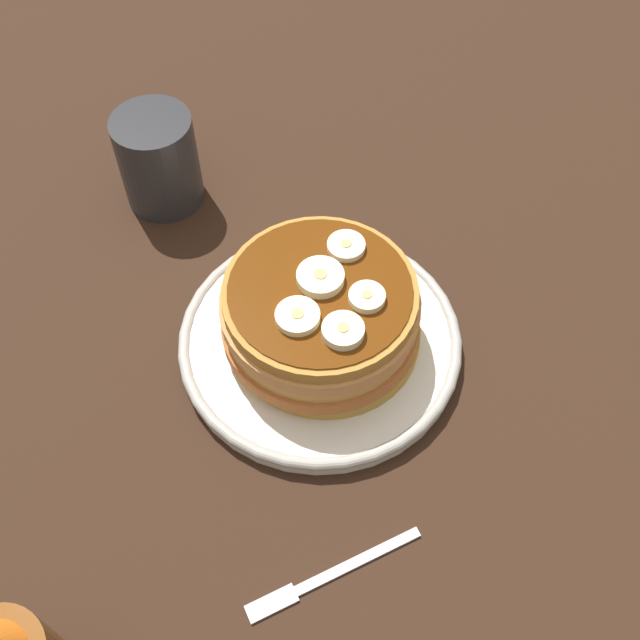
{
  "coord_description": "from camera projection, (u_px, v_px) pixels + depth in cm",
  "views": [
    {
      "loc": [
        -33.89,
        -1.03,
        52.77
      ],
      "look_at": [
        0.0,
        0.0,
        3.85
      ],
      "focal_mm": 43.06,
      "sensor_mm": 36.0,
      "label": 1
    }
  ],
  "objects": [
    {
      "name": "ground_plane",
      "position": [
        320.0,
        357.0,
        0.64
      ],
      "size": [
        140.0,
        140.0,
        3.0
      ],
      "primitive_type": "cube",
      "color": "black"
    },
    {
      "name": "plate",
      "position": [
        320.0,
        341.0,
        0.62
      ],
      "size": [
        22.81,
        22.81,
        1.71
      ],
      "color": "silver",
      "rests_on": "ground_plane"
    },
    {
      "name": "pancake_stack",
      "position": [
        324.0,
        315.0,
        0.59
      ],
      "size": [
        15.87,
        15.57,
        6.44
      ],
      "color": "#AB7F34",
      "rests_on": "plate"
    },
    {
      "name": "banana_slice_0",
      "position": [
        314.0,
        278.0,
        0.56
      ],
      "size": [
        3.57,
        3.57,
        1.0
      ],
      "color": "beige",
      "rests_on": "pancake_stack"
    },
    {
      "name": "banana_slice_1",
      "position": [
        298.0,
        317.0,
        0.55
      ],
      "size": [
        3.25,
        3.25,
        0.85
      ],
      "color": "#FAEDB5",
      "rests_on": "pancake_stack"
    },
    {
      "name": "banana_slice_2",
      "position": [
        367.0,
        298.0,
        0.55
      ],
      "size": [
        2.71,
        2.71,
        0.84
      ],
      "color": "#F2EABC",
      "rests_on": "pancake_stack"
    },
    {
      "name": "banana_slice_3",
      "position": [
        343.0,
        331.0,
        0.54
      ],
      "size": [
        3.05,
        3.05,
        0.97
      ],
      "color": "#EBEEBE",
      "rests_on": "pancake_stack"
    },
    {
      "name": "banana_slice_4",
      "position": [
        346.0,
        247.0,
        0.58
      ],
      "size": [
        2.92,
        2.92,
        0.78
      ],
      "color": "#EFE6C3",
      "rests_on": "pancake_stack"
    },
    {
      "name": "coffee_mug",
      "position": [
        159.0,
        156.0,
        0.69
      ],
      "size": [
        10.45,
        7.12,
        8.95
      ],
      "color": "#262628",
      "rests_on": "ground_plane"
    },
    {
      "name": "fork",
      "position": [
        325.0,
        577.0,
        0.52
      ],
      "size": [
        6.88,
        11.98,
        0.5
      ],
      "color": "silver",
      "rests_on": "ground_plane"
    }
  ]
}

